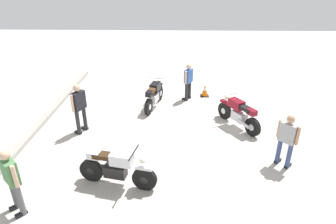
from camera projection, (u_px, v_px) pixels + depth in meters
ground_plane at (166, 144)px, 9.26m from camera, size 40.00×40.00×0.00m
curb_edge at (24, 140)px, 9.34m from camera, size 14.00×0.30×0.15m
motorcycle_silver_cruiser at (117, 168)px, 7.29m from camera, size 0.82×2.07×1.09m
motorcycle_black_cruiser at (154, 95)px, 11.59m from camera, size 2.06×0.85×1.09m
motorcycle_maroon_cruiser at (239, 113)px, 10.09m from camera, size 1.86×1.17×1.09m
person_in_green_shirt at (12, 178)px, 6.28m from camera, size 0.53×0.56×1.65m
person_in_black_shirt at (79, 105)px, 9.55m from camera, size 0.65×0.46×1.74m
person_in_gray_shirt at (287, 138)px, 7.87m from camera, size 0.54×0.52×1.59m
person_in_blue_shirt at (188, 80)px, 12.15m from camera, size 0.59×0.46×1.57m
traffic_cone at (205, 90)px, 12.76m from camera, size 0.36×0.36×0.53m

